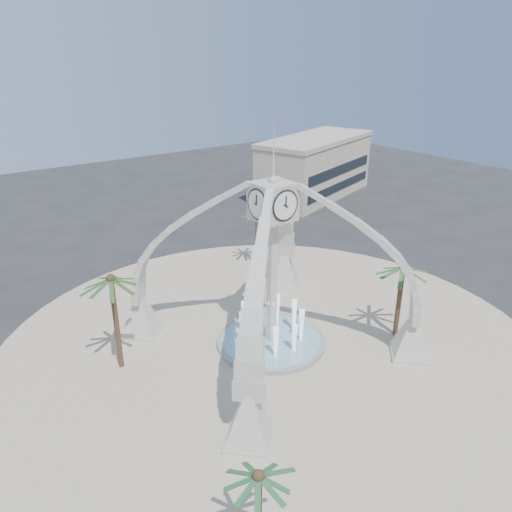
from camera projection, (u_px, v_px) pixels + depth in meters
ground at (271, 344)px, 37.10m from camera, size 140.00×140.00×0.00m
plaza at (271, 344)px, 37.08m from camera, size 40.00×40.00×0.06m
clock_tower at (272, 264)px, 34.58m from camera, size 17.94×17.94×16.30m
fountain at (271, 341)px, 36.98m from camera, size 8.00×8.00×3.62m
building_ne at (315, 167)px, 72.62m from camera, size 21.87×14.17×8.60m
palm_east at (403, 269)px, 36.09m from camera, size 4.67×4.67×6.43m
palm_west at (111, 280)px, 31.92m from camera, size 4.54×4.54×7.47m
palm_north at (257, 210)px, 48.31m from camera, size 3.74×3.74×6.59m
palm_south at (258, 477)px, 19.55m from camera, size 3.73×3.73×5.51m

